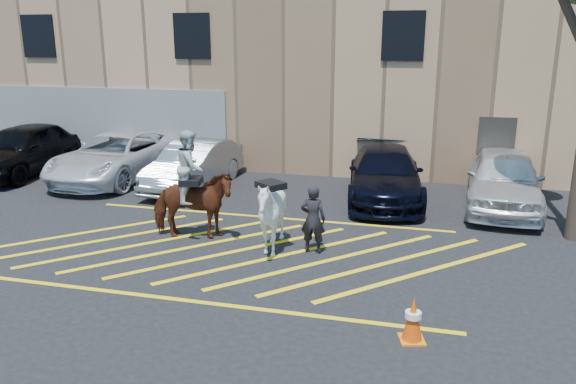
% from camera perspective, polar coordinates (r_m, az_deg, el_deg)
% --- Properties ---
extents(ground, '(90.00, 90.00, 0.00)m').
position_cam_1_polar(ground, '(12.77, -4.84, -5.55)').
color(ground, black).
rests_on(ground, ground).
extents(car_black_suv, '(2.33, 5.19, 1.73)m').
position_cam_1_polar(car_black_suv, '(21.30, -25.29, 3.97)').
color(car_black_suv, black).
rests_on(car_black_suv, ground).
extents(car_white_pickup, '(2.84, 5.65, 1.54)m').
position_cam_1_polar(car_white_pickup, '(19.37, -16.94, 3.48)').
color(car_white_pickup, white).
rests_on(car_white_pickup, ground).
extents(car_silver_sedan, '(1.80, 4.49, 1.45)m').
position_cam_1_polar(car_silver_sedan, '(17.73, -9.53, 2.73)').
color(car_silver_sedan, '#8F969C').
rests_on(car_silver_sedan, ground).
extents(car_blue_suv, '(2.61, 5.25, 1.47)m').
position_cam_1_polar(car_blue_suv, '(16.49, 9.82, 1.79)').
color(car_blue_suv, black).
rests_on(car_blue_suv, ground).
extents(car_white_suv, '(2.30, 4.92, 1.63)m').
position_cam_1_polar(car_white_suv, '(16.44, 21.09, 1.21)').
color(car_white_suv, silver).
rests_on(car_white_suv, ground).
extents(handler, '(0.56, 0.37, 1.51)m').
position_cam_1_polar(handler, '(12.19, 2.56, -2.78)').
color(handler, black).
rests_on(handler, ground).
extents(warehouse, '(32.42, 10.20, 7.30)m').
position_cam_1_polar(warehouse, '(23.60, 4.64, 13.19)').
color(warehouse, tan).
rests_on(warehouse, ground).
extents(hatching_zone, '(12.60, 5.12, 0.01)m').
position_cam_1_polar(hatching_zone, '(12.51, -5.29, -6.00)').
color(hatching_zone, yellow).
rests_on(hatching_zone, ground).
extents(mounted_bay, '(2.08, 1.24, 2.57)m').
position_cam_1_polar(mounted_bay, '(13.11, -9.74, -0.40)').
color(mounted_bay, '#591F15').
rests_on(mounted_bay, ground).
extents(saddled_white, '(2.03, 2.06, 1.71)m').
position_cam_1_polar(saddled_white, '(12.16, -1.72, -2.30)').
color(saddled_white, white).
rests_on(saddled_white, ground).
extents(traffic_cone, '(0.46, 0.46, 0.73)m').
position_cam_1_polar(traffic_cone, '(9.09, 12.58, -12.50)').
color(traffic_cone, orange).
rests_on(traffic_cone, ground).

